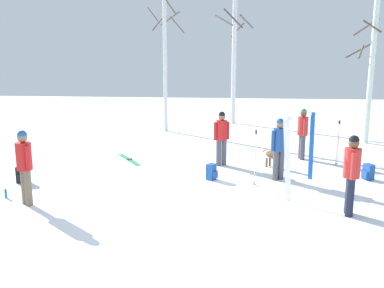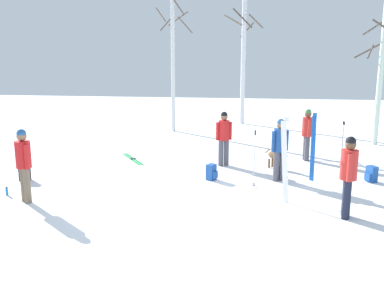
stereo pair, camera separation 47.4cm
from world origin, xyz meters
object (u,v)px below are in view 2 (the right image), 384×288
object	(u,v)px
dog	(277,157)
ski_pair_planted_0	(285,160)
person_2	(348,172)
birch_tree_0	(173,56)
ski_pair_lying_0	(133,159)
birch_tree_2	(381,62)
backpack_0	(25,173)
backpack_1	(371,174)
person_3	(24,161)
person_0	(224,135)
ski_poles_1	(254,157)
birch_tree_1	(243,56)
ski_pair_planted_1	(313,147)
person_4	(280,146)
water_bottle_0	(7,191)
backpack_2	(211,172)
ski_poles_0	(342,143)
person_1	(307,131)

from	to	relation	value
dog	ski_pair_planted_0	xyz separation A→B (m)	(0.03, -3.03, 0.60)
person_2	dog	xyz separation A→B (m)	(-1.26, 3.79, -0.59)
ski_pair_planted_0	birch_tree_0	xyz separation A→B (m)	(-4.65, 9.50, 2.57)
person_2	dog	world-z (taller)	person_2
ski_pair_lying_0	birch_tree_2	bearing A→B (deg)	25.00
ski_pair_lying_0	backpack_0	bearing A→B (deg)	-126.31
ski_pair_planted_0	backpack_1	world-z (taller)	ski_pair_planted_0
person_3	ski_pair_lying_0	world-z (taller)	person_3
backpack_0	birch_tree_2	bearing A→B (deg)	32.71
person_0	backpack_1	distance (m)	4.34
ski_poles_1	birch_tree_2	size ratio (longest dim) A/B	0.23
birch_tree_1	birch_tree_0	bearing A→B (deg)	-135.62
backpack_0	ski_pair_planted_1	bearing A→B (deg)	9.43
birch_tree_0	birch_tree_2	xyz separation A→B (m)	(8.62, -1.89, -0.32)
person_4	dog	xyz separation A→B (m)	(-0.00, 1.29, -0.59)
ski_pair_planted_0	backpack_0	distance (m)	7.00
water_bottle_0	ski_poles_1	bearing A→B (deg)	15.76
ski_pair_planted_0	backpack_2	size ratio (longest dim) A/B	4.52
dog	birch_tree_1	size ratio (longest dim) A/B	0.10
birch_tree_0	person_2	bearing A→B (deg)	-60.20
ski_pair_lying_0	water_bottle_0	size ratio (longest dim) A/B	7.38
person_3	person_4	xyz separation A→B (m)	(5.85, 2.75, 0.00)
ski_pair_planted_1	water_bottle_0	bearing A→B (deg)	-161.18
backpack_1	backpack_0	bearing A→B (deg)	-171.30
ski_poles_0	ski_poles_1	xyz separation A→B (m)	(-2.64, -2.53, 0.03)
person_2	water_bottle_0	world-z (taller)	person_2
ski_pair_planted_1	birch_tree_0	distance (m)	9.74
birch_tree_2	backpack_1	bearing A→B (deg)	-105.26
birch_tree_1	birch_tree_2	world-z (taller)	birch_tree_1
person_3	birch_tree_2	bearing A→B (deg)	41.18
ski_poles_0	birch_tree_2	bearing A→B (deg)	63.50
ski_pair_planted_0	backpack_1	distance (m)	3.29
birch_tree_0	ski_pair_planted_0	bearing A→B (deg)	-63.92
person_3	water_bottle_0	xyz separation A→B (m)	(-0.75, 0.36, -0.88)
person_4	person_2	bearing A→B (deg)	-63.38
water_bottle_0	birch_tree_0	size ratio (longest dim) A/B	0.03
person_0	person_3	bearing A→B (deg)	-135.23
person_2	person_4	world-z (taller)	same
water_bottle_0	birch_tree_1	world-z (taller)	birch_tree_1
ski_pair_planted_1	person_3	bearing A→B (deg)	-156.66
person_4	backpack_2	size ratio (longest dim) A/B	3.90
person_1	person_2	xyz separation A→B (m)	(0.26, -5.11, 0.00)
person_0	ski_poles_1	world-z (taller)	person_0
ski_pair_lying_0	birch_tree_0	size ratio (longest dim) A/B	0.24
dog	ski_pair_planted_1	bearing A→B (deg)	-51.63
person_4	water_bottle_0	distance (m)	7.07
ski_poles_1	backpack_1	world-z (taller)	ski_poles_1
birch_tree_0	ski_poles_0	bearing A→B (deg)	-42.00
ski_pair_planted_0	ski_poles_1	xyz separation A→B (m)	(-0.69, 1.03, -0.19)
backpack_0	water_bottle_0	world-z (taller)	backpack_0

